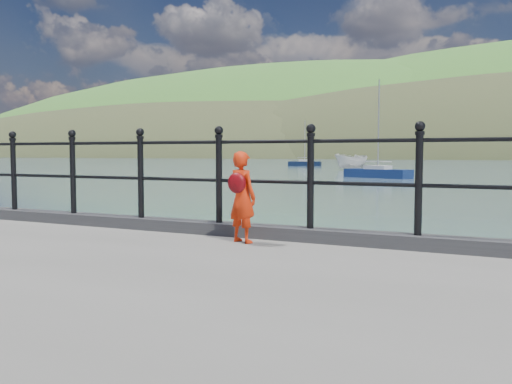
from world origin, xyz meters
The scene contains 7 objects.
ground centered at (0.00, 0.00, 0.00)m, with size 600.00×600.00×0.00m, color #2D4251.
kerb centered at (0.00, -0.15, 1.07)m, with size 60.00×0.30×0.15m, color #28282B.
railing centered at (0.00, -0.15, 1.82)m, with size 18.11×0.11×1.20m.
child centered at (-0.07, -0.57, 1.53)m, with size 0.43×0.36×1.03m.
launch_white centered at (-14.80, 56.22, 0.94)m, with size 1.84×4.89×1.89m, color silver.
sailboat_port centered at (-7.30, 37.36, 0.34)m, with size 5.73×3.46×8.00m.
sailboat_left centered at (-25.92, 70.34, 0.34)m, with size 4.99×2.22×7.04m.
Camera 1 is at (2.72, -5.98, 2.02)m, focal length 38.00 mm.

